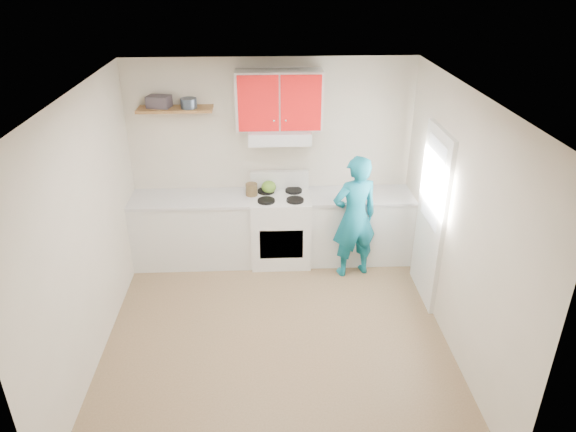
{
  "coord_description": "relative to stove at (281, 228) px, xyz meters",
  "views": [
    {
      "loc": [
        -0.09,
        -4.5,
        3.66
      ],
      "look_at": [
        0.15,
        0.55,
        1.15
      ],
      "focal_mm": 32.64,
      "sensor_mm": 36.0,
      "label": 1
    }
  ],
  "objects": [
    {
      "name": "cutting_board",
      "position": [
        0.94,
        -0.02,
        0.45
      ],
      "size": [
        0.34,
        0.26,
        0.02
      ],
      "primitive_type": "cube",
      "rotation": [
        0.0,
        0.0,
        0.06
      ],
      "color": "olive",
      "rests_on": "counter_right"
    },
    {
      "name": "left_wall",
      "position": [
        -1.9,
        -1.57,
        0.84
      ],
      "size": [
        0.04,
        3.8,
        2.6
      ],
      "primitive_type": "cube",
      "color": "beige",
      "rests_on": "floor"
    },
    {
      "name": "upper_cabinets",
      "position": [
        0.0,
        0.16,
        1.66
      ],
      "size": [
        1.02,
        0.33,
        0.7
      ],
      "primitive_type": "cube",
      "color": "red",
      "rests_on": "back_wall"
    },
    {
      "name": "door",
      "position": [
        1.68,
        -0.88,
        0.56
      ],
      "size": [
        0.05,
        0.85,
        2.05
      ],
      "primitive_type": "cube",
      "color": "white",
      "rests_on": "floor"
    },
    {
      "name": "back_wall",
      "position": [
        -0.1,
        0.32,
        0.84
      ],
      "size": [
        3.6,
        0.04,
        2.6
      ],
      "primitive_type": "cube",
      "color": "beige",
      "rests_on": "floor"
    },
    {
      "name": "floor",
      "position": [
        -0.1,
        -1.57,
        -0.46
      ],
      "size": [
        3.8,
        3.8,
        0.0
      ],
      "primitive_type": "plane",
      "color": "brown",
      "rests_on": "ground"
    },
    {
      "name": "crock",
      "position": [
        -0.36,
        0.06,
        0.53
      ],
      "size": [
        0.19,
        0.19,
        0.18
      ],
      "primitive_type": "cylinder",
      "rotation": [
        0.0,
        0.0,
        -0.33
      ],
      "color": "#4A3A20",
      "rests_on": "counter_left"
    },
    {
      "name": "door_glass",
      "position": [
        1.65,
        -0.88,
        0.99
      ],
      "size": [
        0.01,
        0.55,
        0.95
      ],
      "primitive_type": "cube",
      "color": "white",
      "rests_on": "door"
    },
    {
      "name": "person",
      "position": [
        0.9,
        -0.38,
        0.33
      ],
      "size": [
        0.66,
        0.51,
        1.59
      ],
      "primitive_type": "imported",
      "rotation": [
        0.0,
        0.0,
        3.39
      ],
      "color": "#0D677D",
      "rests_on": "floor"
    },
    {
      "name": "shelf",
      "position": [
        -1.25,
        0.18,
        1.56
      ],
      "size": [
        0.9,
        0.3,
        0.04
      ],
      "primitive_type": "cube",
      "color": "brown",
      "rests_on": "back_wall"
    },
    {
      "name": "ceiling",
      "position": [
        -0.1,
        -1.57,
        2.14
      ],
      "size": [
        3.6,
        3.8,
        0.04
      ],
      "primitive_type": "cube",
      "color": "white",
      "rests_on": "floor"
    },
    {
      "name": "counter_left",
      "position": [
        -1.14,
        0.02,
        -0.01
      ],
      "size": [
        1.52,
        0.6,
        0.9
      ],
      "primitive_type": "cube",
      "color": "silver",
      "rests_on": "floor"
    },
    {
      "name": "stove",
      "position": [
        0.0,
        0.0,
        0.0
      ],
      "size": [
        0.76,
        0.65,
        0.92
      ],
      "primitive_type": "cube",
      "color": "white",
      "rests_on": "floor"
    },
    {
      "name": "front_wall",
      "position": [
        -0.1,
        -3.47,
        0.84
      ],
      "size": [
        3.6,
        0.04,
        2.6
      ],
      "primitive_type": "cube",
      "color": "beige",
      "rests_on": "floor"
    },
    {
      "name": "silicone_mat",
      "position": [
        1.34,
        0.0,
        0.44
      ],
      "size": [
        0.39,
        0.35,
        0.01
      ],
      "primitive_type": "cube",
      "rotation": [
        0.0,
        0.0,
        0.33
      ],
      "color": "red",
      "rests_on": "counter_right"
    },
    {
      "name": "books",
      "position": [
        -1.44,
        0.2,
        1.65
      ],
      "size": [
        0.3,
        0.25,
        0.14
      ],
      "primitive_type": "cube",
      "rotation": [
        0.0,
        0.0,
        -0.24
      ],
      "color": "#463D46",
      "rests_on": "shelf"
    },
    {
      "name": "right_wall",
      "position": [
        1.7,
        -1.57,
        0.84
      ],
      "size": [
        0.04,
        3.8,
        2.6
      ],
      "primitive_type": "cube",
      "color": "beige",
      "rests_on": "floor"
    },
    {
      "name": "counter_right",
      "position": [
        1.04,
        0.02,
        -0.01
      ],
      "size": [
        1.32,
        0.6,
        0.9
      ],
      "primitive_type": "cube",
      "color": "silver",
      "rests_on": "floor"
    },
    {
      "name": "tin",
      "position": [
        -1.08,
        0.14,
        1.64
      ],
      "size": [
        0.2,
        0.2,
        0.12
      ],
      "primitive_type": "cylinder",
      "rotation": [
        0.0,
        0.0,
        -0.0
      ],
      "color": "#333D4C",
      "rests_on": "shelf"
    },
    {
      "name": "kettle",
      "position": [
        -0.14,
        0.13,
        0.54
      ],
      "size": [
        0.22,
        0.22,
        0.16
      ],
      "primitive_type": "ellipsoid",
      "rotation": [
        0.0,
        0.0,
        -0.17
      ],
      "color": "#558124",
      "rests_on": "stove"
    },
    {
      "name": "range_hood",
      "position": [
        0.0,
        0.1,
        1.24
      ],
      "size": [
        0.76,
        0.44,
        0.15
      ],
      "primitive_type": "cube",
      "color": "silver",
      "rests_on": "back_wall"
    }
  ]
}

